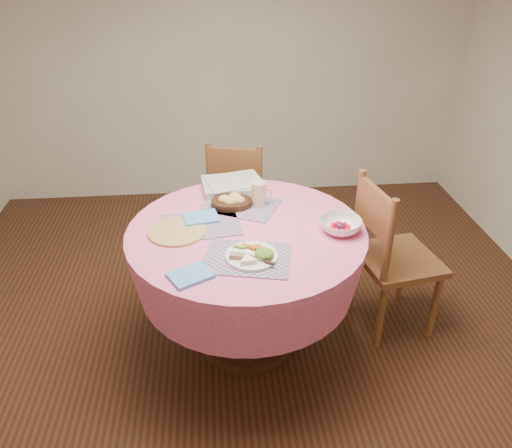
# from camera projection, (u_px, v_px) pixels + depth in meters

# --- Properties ---
(ground) EXTENTS (4.00, 4.00, 0.00)m
(ground) POSITION_uv_depth(u_px,v_px,m) (248.00, 339.00, 2.94)
(ground) COLOR #331C0F
(ground) RESTS_ON ground
(room_envelope) EXTENTS (4.01, 4.01, 2.71)m
(room_envelope) POSITION_uv_depth(u_px,v_px,m) (244.00, 31.00, 2.08)
(room_envelope) COLOR silver
(room_envelope) RESTS_ON ground
(dining_table) EXTENTS (1.24, 1.24, 0.75)m
(dining_table) POSITION_uv_depth(u_px,v_px,m) (247.00, 261.00, 2.66)
(dining_table) COLOR pink
(dining_table) RESTS_ON ground
(chair_right) EXTENTS (0.49, 0.51, 0.95)m
(chair_right) POSITION_uv_depth(u_px,v_px,m) (390.00, 254.00, 2.82)
(chair_right) COLOR brown
(chair_right) RESTS_ON ground
(chair_back) EXTENTS (0.50, 0.49, 0.90)m
(chair_back) POSITION_uv_depth(u_px,v_px,m) (238.00, 195.00, 3.53)
(chair_back) COLOR brown
(chair_back) RESTS_ON ground
(placemat_front) EXTENTS (0.45, 0.38, 0.01)m
(placemat_front) POSITION_uv_depth(u_px,v_px,m) (247.00, 258.00, 2.33)
(placemat_front) COLOR #15796E
(placemat_front) RESTS_ON dining_table
(placemat_left) EXTENTS (0.44, 0.35, 0.01)m
(placemat_left) POSITION_uv_depth(u_px,v_px,m) (201.00, 225.00, 2.60)
(placemat_left) COLOR #15796E
(placemat_left) RESTS_ON dining_table
(placemat_back) EXTENTS (0.49, 0.44, 0.01)m
(placemat_back) POSITION_uv_depth(u_px,v_px,m) (241.00, 205.00, 2.79)
(placemat_back) COLOR #15796E
(placemat_back) RESTS_ON dining_table
(wicker_trivet) EXTENTS (0.30, 0.30, 0.01)m
(wicker_trivet) POSITION_uv_depth(u_px,v_px,m) (177.00, 231.00, 2.54)
(wicker_trivet) COLOR #9E6B44
(wicker_trivet) RESTS_ON dining_table
(napkin_near) EXTENTS (0.23, 0.21, 0.01)m
(napkin_near) POSITION_uv_depth(u_px,v_px,m) (190.00, 275.00, 2.21)
(napkin_near) COLOR #5596DB
(napkin_near) RESTS_ON dining_table
(napkin_far) EXTENTS (0.20, 0.17, 0.01)m
(napkin_far) POSITION_uv_depth(u_px,v_px,m) (201.00, 218.00, 2.65)
(napkin_far) COLOR #5596DB
(napkin_far) RESTS_ON placemat_left
(dinner_plate) EXTENTS (0.25, 0.25, 0.05)m
(dinner_plate) POSITION_uv_depth(u_px,v_px,m) (253.00, 255.00, 2.32)
(dinner_plate) COLOR white
(dinner_plate) RESTS_ON placemat_front
(bread_bowl) EXTENTS (0.23, 0.23, 0.08)m
(bread_bowl) POSITION_uv_depth(u_px,v_px,m) (232.00, 201.00, 2.77)
(bread_bowl) COLOR black
(bread_bowl) RESTS_ON placemat_back
(latte_mug) EXTENTS (0.12, 0.08, 0.14)m
(latte_mug) POSITION_uv_depth(u_px,v_px,m) (259.00, 193.00, 2.76)
(latte_mug) COLOR beige
(latte_mug) RESTS_ON placemat_back
(fruit_bowl) EXTENTS (0.25, 0.25, 0.07)m
(fruit_bowl) POSITION_uv_depth(u_px,v_px,m) (340.00, 226.00, 2.53)
(fruit_bowl) COLOR white
(fruit_bowl) RESTS_ON dining_table
(newspaper_stack) EXTENTS (0.39, 0.32, 0.04)m
(newspaper_stack) POSITION_uv_depth(u_px,v_px,m) (232.00, 184.00, 2.98)
(newspaper_stack) COLOR silver
(newspaper_stack) RESTS_ON dining_table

